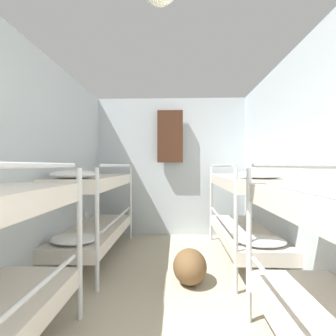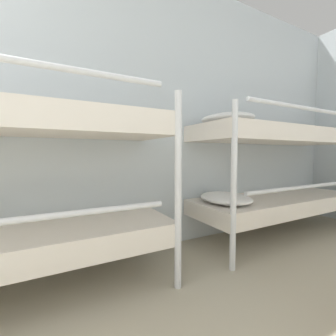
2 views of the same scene
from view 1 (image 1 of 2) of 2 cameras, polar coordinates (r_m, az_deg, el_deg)
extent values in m
cube|color=silver|center=(2.62, -31.72, 0.03)|extent=(0.06, 5.13, 2.45)
cube|color=silver|center=(2.50, 31.50, 0.02)|extent=(0.06, 5.13, 2.45)
cube|color=silver|center=(4.72, 0.66, 0.29)|extent=(2.75, 0.06, 2.45)
cylinder|color=silver|center=(2.32, -18.70, -15.28)|extent=(0.04, 0.04, 1.23)
cylinder|color=silver|center=(1.57, -32.02, -25.75)|extent=(0.03, 1.61, 0.03)
cylinder|color=silver|center=(1.41, -32.15, 0.51)|extent=(0.03, 1.61, 0.03)
cylinder|color=silver|center=(2.26, 17.22, -15.75)|extent=(0.04, 0.04, 1.23)
cylinder|color=silver|center=(1.47, 27.91, -27.65)|extent=(0.03, 1.61, 0.03)
cylinder|color=silver|center=(1.30, 28.04, 0.54)|extent=(0.03, 1.61, 0.03)
cylinder|color=silver|center=(2.75, -15.19, -12.78)|extent=(0.04, 0.04, 1.23)
cylinder|color=silver|center=(4.51, -8.19, -7.52)|extent=(0.04, 0.04, 1.23)
cube|color=silver|center=(3.76, -15.64, -13.46)|extent=(0.63, 1.89, 0.15)
ellipsoid|color=white|center=(3.09, -19.74, -14.32)|extent=(0.51, 0.40, 0.09)
cylinder|color=silver|center=(3.63, -10.81, -10.50)|extent=(0.03, 1.61, 0.03)
cube|color=silver|center=(3.65, -15.67, -2.81)|extent=(0.63, 1.89, 0.15)
ellipsoid|color=white|center=(2.99, -19.78, -1.30)|extent=(0.51, 0.40, 0.09)
cylinder|color=silver|center=(3.56, -10.83, 0.54)|extent=(0.03, 1.61, 0.03)
cylinder|color=silver|center=(2.69, 14.56, -13.06)|extent=(0.04, 0.04, 1.23)
cylinder|color=silver|center=(4.48, 9.38, -7.59)|extent=(0.04, 0.04, 1.23)
cube|color=silver|center=(3.70, 16.27, -13.69)|extent=(0.63, 1.89, 0.15)
ellipsoid|color=white|center=(3.01, 19.69, -14.68)|extent=(0.51, 0.40, 0.09)
cylinder|color=silver|center=(3.59, 11.30, -10.63)|extent=(0.03, 1.61, 0.03)
cube|color=silver|center=(3.59, 16.30, -2.87)|extent=(0.63, 1.89, 0.15)
ellipsoid|color=white|center=(2.91, 19.74, -1.35)|extent=(0.51, 0.40, 0.09)
cylinder|color=silver|center=(3.52, 11.32, 0.54)|extent=(0.03, 1.61, 0.03)
ellipsoid|color=brown|center=(2.97, 4.77, -20.53)|extent=(0.36, 0.48, 0.36)
cube|color=#472819|center=(4.59, 0.46, 6.85)|extent=(0.44, 0.12, 0.90)
camera|label=2|loc=(1.49, 17.71, -15.10)|focal=24.00mm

